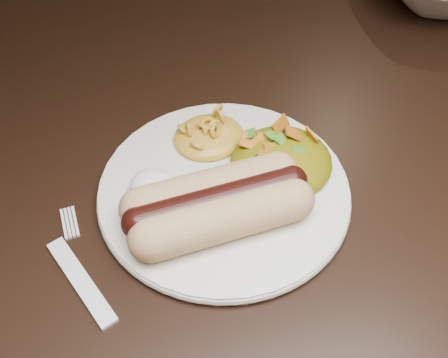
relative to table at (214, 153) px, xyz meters
name	(u,v)px	position (x,y,z in m)	size (l,w,h in m)	color
floor	(218,357)	(0.00, 0.00, -0.66)	(4.00, 4.00, 0.00)	#46371B
table	(214,153)	(0.00, 0.00, 0.00)	(1.60, 0.90, 0.75)	black
plate	(224,190)	(-0.04, -0.14, 0.10)	(0.24, 0.24, 0.01)	white
hotdog	(217,203)	(-0.05, -0.17, 0.13)	(0.14, 0.07, 0.04)	#E4BA6F
mac_and_cheese	(209,130)	(-0.03, -0.08, 0.12)	(0.07, 0.07, 0.03)	orange
sour_cream	(151,183)	(-0.10, -0.12, 0.12)	(0.04, 0.04, 0.03)	white
taco_salad	(282,155)	(0.02, -0.14, 0.12)	(0.10, 0.10, 0.04)	#A14E02
fork	(81,281)	(-0.18, -0.19, 0.09)	(0.02, 0.14, 0.00)	white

